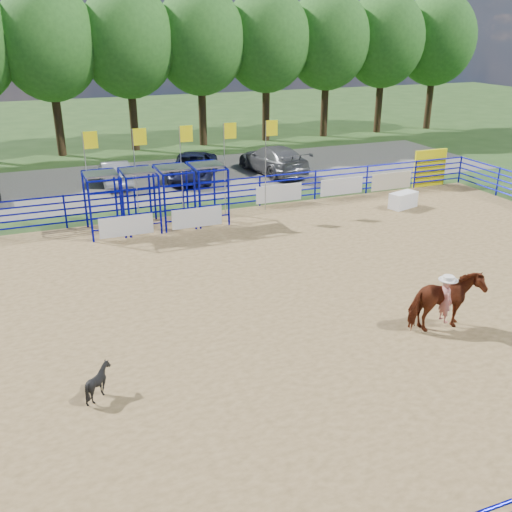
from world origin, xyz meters
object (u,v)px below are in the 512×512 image
at_px(car_b, 115,173).
at_px(calf, 99,382).
at_px(car_c, 193,167).
at_px(announcer_table, 403,200).
at_px(horse_and_rider, 445,300).
at_px(car_d, 273,159).

bearing_deg(car_b, calf, 81.69).
bearing_deg(car_b, car_c, 176.66).
xyz_separation_m(calf, car_b, (3.42, 19.55, 0.25)).
distance_m(announcer_table, car_c, 12.01).
distance_m(car_b, car_c, 4.34).
height_order(calf, car_b, car_b).
distance_m(horse_and_rider, car_b, 20.83).
relative_size(car_c, car_d, 0.93).
xyz_separation_m(horse_and_rider, car_d, (3.03, 19.30, -0.13)).
distance_m(calf, car_d, 22.75).
height_order(horse_and_rider, car_b, horse_and_rider).
bearing_deg(announcer_table, horse_and_rider, -119.97).
relative_size(car_b, car_c, 0.79).
bearing_deg(car_c, car_b, -161.37).
bearing_deg(car_c, calf, -88.41).
bearing_deg(car_c, announcer_table, -25.66).
bearing_deg(calf, car_d, -37.04).
bearing_deg(car_d, car_b, -10.97).
bearing_deg(calf, horse_and_rider, -95.55).
relative_size(horse_and_rider, car_b, 0.57).
bearing_deg(calf, car_c, -25.41).
relative_size(horse_and_rider, car_c, 0.45).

